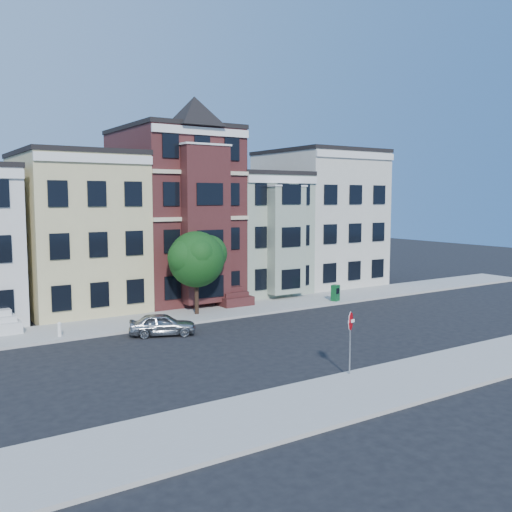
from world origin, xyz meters
TOP-DOWN VIEW (x-y plane):
  - ground at (0.00, 0.00)m, footprint 120.00×120.00m
  - far_sidewalk at (0.00, 8.00)m, footprint 60.00×4.00m
  - near_sidewalk at (0.00, -8.00)m, footprint 60.00×4.00m
  - house_yellow at (-7.00, 14.50)m, footprint 7.00×9.00m
  - house_brown at (0.00, 14.50)m, footprint 7.00×9.00m
  - house_green at (6.50, 14.50)m, footprint 6.00×9.00m
  - house_cream at (13.50, 14.50)m, footprint 8.00×9.00m
  - street_tree at (-1.53, 7.99)m, footprint 6.10×6.10m
  - parked_car at (-5.35, 4.58)m, footprint 3.81×2.66m
  - newspaper_box at (8.69, 6.69)m, footprint 0.62×0.59m
  - fire_hydrant at (-10.20, 6.73)m, footprint 0.28×0.28m
  - stop_sign at (-1.86, -6.30)m, footprint 0.81×0.31m

SIDE VIEW (x-z plane):
  - ground at x=0.00m, z-range 0.00..0.00m
  - far_sidewalk at x=0.00m, z-range 0.00..0.15m
  - near_sidewalk at x=0.00m, z-range 0.00..0.15m
  - fire_hydrant at x=-10.20m, z-range 0.15..0.76m
  - parked_car at x=-5.35m, z-range 0.00..1.20m
  - newspaper_box at x=8.69m, z-range 0.15..1.28m
  - stop_sign at x=-1.86m, z-range 0.15..3.09m
  - street_tree at x=-1.53m, z-range 0.15..6.53m
  - house_green at x=6.50m, z-range 0.00..9.00m
  - house_yellow at x=-7.00m, z-range 0.00..10.00m
  - house_cream at x=13.50m, z-range 0.00..11.00m
  - house_brown at x=0.00m, z-range 0.00..12.00m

